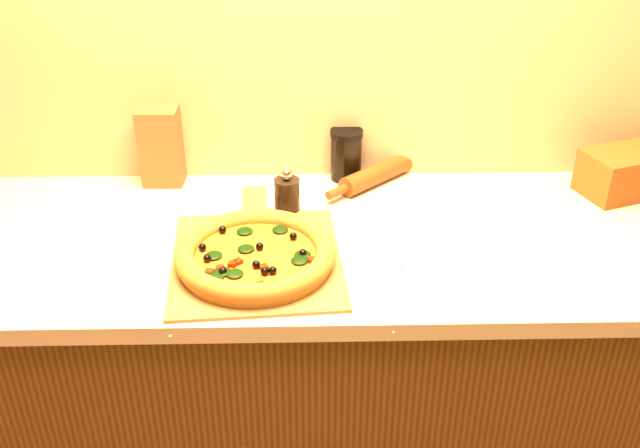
% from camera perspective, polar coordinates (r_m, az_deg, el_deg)
% --- Properties ---
extents(cabinet, '(2.80, 0.65, 0.86)m').
position_cam_1_polar(cabinet, '(1.96, -0.89, -12.80)').
color(cabinet, '#45290E').
rests_on(cabinet, ground).
extents(countertop, '(2.84, 0.68, 0.04)m').
position_cam_1_polar(countertop, '(1.68, -1.01, -1.51)').
color(countertop, beige).
rests_on(countertop, cabinet).
extents(pizza_peel, '(0.40, 0.57, 0.01)m').
position_cam_1_polar(pizza_peel, '(1.60, -5.11, -2.56)').
color(pizza_peel, brown).
rests_on(pizza_peel, countertop).
extents(pizza, '(0.35, 0.35, 0.05)m').
position_cam_1_polar(pizza, '(1.55, -5.18, -2.46)').
color(pizza, '#A9622A').
rests_on(pizza, pizza_peel).
extents(bottle_cap, '(0.03, 0.03, 0.01)m').
position_cam_1_polar(bottle_cap, '(1.59, -1.34, -2.68)').
color(bottle_cap, black).
rests_on(bottle_cap, countertop).
extents(pepper_grinder, '(0.06, 0.06, 0.12)m').
position_cam_1_polar(pepper_grinder, '(1.75, -2.65, 2.39)').
color(pepper_grinder, black).
rests_on(pepper_grinder, countertop).
extents(rolling_pin, '(0.31, 0.28, 0.05)m').
position_cam_1_polar(rolling_pin, '(1.91, 4.89, 4.14)').
color(rolling_pin, '#58300F').
rests_on(rolling_pin, countertop).
extents(paper_bag, '(0.11, 0.09, 0.21)m').
position_cam_1_polar(paper_bag, '(1.92, -12.59, 6.09)').
color(paper_bag, brown).
rests_on(paper_bag, countertop).
extents(dark_jar, '(0.09, 0.09, 0.14)m').
position_cam_1_polar(dark_jar, '(1.91, 2.11, 5.59)').
color(dark_jar, black).
rests_on(dark_jar, countertop).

